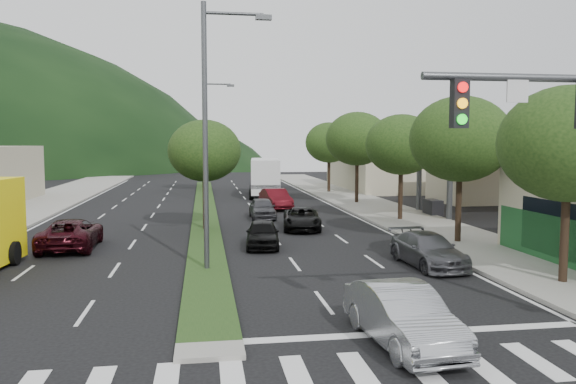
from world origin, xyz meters
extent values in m
plane|color=black|center=(0.00, 0.00, 0.00)|extent=(160.00, 160.00, 0.00)
cube|color=gray|center=(12.50, 25.00, 0.07)|extent=(5.00, 90.00, 0.15)
cube|color=gray|center=(-13.00, 25.00, 0.07)|extent=(6.00, 90.00, 0.15)
cube|color=#1D3A15|center=(0.00, 28.00, 0.06)|extent=(1.60, 56.00, 0.12)
cube|color=silver|center=(0.00, -2.00, 0.01)|extent=(19.00, 2.20, 0.01)
cylinder|color=#47494C|center=(7.60, -1.50, 6.30)|extent=(6.00, 0.18, 0.18)
cube|color=black|center=(5.40, -1.65, 5.70)|extent=(0.35, 0.25, 1.05)
cube|color=silver|center=(19.00, 22.00, 5.00)|extent=(12.00, 8.00, 0.50)
cube|color=#D79E0B|center=(19.00, 22.00, 4.65)|extent=(12.20, 8.20, 0.50)
cylinder|color=#47494C|center=(15.00, 19.50, 2.30)|extent=(0.36, 0.36, 4.60)
cylinder|color=#47494C|center=(23.00, 19.50, 2.30)|extent=(0.36, 0.36, 4.60)
cylinder|color=#47494C|center=(15.00, 24.50, 2.30)|extent=(0.36, 0.36, 4.60)
cylinder|color=#47494C|center=(23.00, 24.50, 2.30)|extent=(0.36, 0.36, 4.60)
cube|color=black|center=(15.00, 22.00, 0.55)|extent=(0.80, 1.60, 1.10)
cube|color=black|center=(23.00, 22.00, 0.55)|extent=(0.80, 1.60, 1.10)
cube|color=beige|center=(19.50, 44.00, 2.60)|extent=(10.00, 16.00, 5.20)
cylinder|color=black|center=(12.00, 4.00, 1.97)|extent=(0.28, 0.28, 3.64)
ellipsoid|color=black|center=(12.00, 4.00, 4.83)|extent=(4.60, 4.60, 3.91)
cylinder|color=black|center=(12.00, 12.00, 2.05)|extent=(0.28, 0.28, 3.81)
ellipsoid|color=black|center=(12.00, 12.00, 5.05)|extent=(4.80, 4.80, 4.08)
cylinder|color=black|center=(12.00, 20.00, 1.94)|extent=(0.28, 0.28, 3.58)
ellipsoid|color=black|center=(12.00, 20.00, 4.76)|extent=(4.40, 4.40, 3.74)
cylinder|color=black|center=(12.00, 30.00, 2.11)|extent=(0.28, 0.28, 3.92)
ellipsoid|color=black|center=(12.00, 30.00, 5.19)|extent=(5.00, 5.00, 4.25)
cylinder|color=black|center=(12.00, 40.00, 2.00)|extent=(0.28, 0.28, 3.70)
ellipsoid|color=black|center=(12.00, 40.00, 4.90)|extent=(4.60, 4.60, 3.91)
cylinder|color=black|center=(0.00, 18.00, 1.80)|extent=(0.28, 0.28, 3.36)
ellipsoid|color=black|center=(0.00, 18.00, 4.44)|extent=(4.00, 4.00, 3.40)
cylinder|color=black|center=(0.00, 44.00, 2.02)|extent=(0.28, 0.28, 3.81)
ellipsoid|color=black|center=(0.00, 44.00, 5.02)|extent=(4.80, 4.80, 4.08)
cylinder|color=#47494C|center=(0.00, 8.00, 5.00)|extent=(0.20, 0.20, 10.00)
cylinder|color=#47494C|center=(1.10, 8.00, 9.60)|extent=(2.20, 0.12, 0.12)
cube|color=#47494C|center=(2.20, 8.00, 9.50)|extent=(0.60, 0.25, 0.18)
cylinder|color=#47494C|center=(0.00, 33.00, 5.00)|extent=(0.20, 0.20, 10.00)
cylinder|color=#47494C|center=(1.10, 33.00, 9.60)|extent=(2.20, 0.12, 0.12)
cube|color=#47494C|center=(2.20, 33.00, 9.50)|extent=(0.60, 0.25, 0.18)
imported|color=#A6A9AE|center=(4.60, -0.57, 0.72)|extent=(1.89, 4.46, 1.43)
imported|color=#340B12|center=(-6.14, 13.56, 0.70)|extent=(2.43, 5.08, 1.40)
imported|color=black|center=(2.61, 12.60, 0.63)|extent=(1.87, 3.86, 1.27)
imported|color=#4F4F55|center=(8.66, 7.60, 0.65)|extent=(2.12, 4.58, 1.30)
imported|color=#540E15|center=(5.18, 27.60, 0.74)|extent=(2.13, 4.66, 1.48)
imported|color=black|center=(5.36, 17.60, 0.61)|extent=(2.62, 4.65, 1.22)
imported|color=#414146|center=(3.65, 22.60, 0.66)|extent=(1.59, 3.91, 1.33)
cylinder|color=black|center=(-7.59, 10.21, 0.48)|extent=(0.42, 0.99, 0.96)
cube|color=silver|center=(5.50, 37.70, 1.92)|extent=(3.29, 9.05, 2.95)
cube|color=slate|center=(5.50, 37.70, 1.18)|extent=(3.35, 9.05, 0.34)
cylinder|color=black|center=(4.61, 41.34, 0.44)|extent=(0.43, 0.91, 0.89)
cylinder|color=black|center=(7.06, 41.11, 0.44)|extent=(0.43, 0.91, 0.89)
cylinder|color=black|center=(4.51, 40.28, 0.44)|extent=(0.43, 0.91, 0.89)
cylinder|color=black|center=(6.96, 40.05, 0.44)|extent=(0.43, 0.91, 0.89)
cylinder|color=black|center=(3.97, 34.64, 0.44)|extent=(0.43, 0.91, 0.89)
cylinder|color=black|center=(6.42, 34.41, 0.44)|extent=(0.43, 0.91, 0.89)
camera|label=1|loc=(-0.10, -13.18, 4.85)|focal=35.00mm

